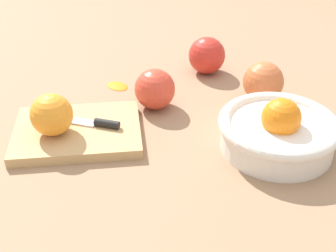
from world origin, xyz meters
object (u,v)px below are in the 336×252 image
(apple_mid_left, at_px, (263,82))
(bowl, at_px, (278,131))
(cutting_board, at_px, (78,132))
(apple_front_left, at_px, (207,55))
(knife, at_px, (90,122))
(orange_on_board, at_px, (52,115))
(apple_mid_center, at_px, (155,89))

(apple_mid_left, bearing_deg, bowl, 83.01)
(cutting_board, height_order, apple_front_left, apple_front_left)
(apple_front_left, bearing_deg, knife, 42.36)
(orange_on_board, distance_m, apple_mid_left, 0.41)
(bowl, relative_size, apple_front_left, 2.48)
(cutting_board, distance_m, apple_mid_left, 0.37)
(apple_front_left, bearing_deg, bowl, 102.95)
(apple_mid_center, relative_size, apple_mid_left, 0.98)
(apple_front_left, distance_m, apple_mid_left, 0.16)
(cutting_board, xyz_separation_m, orange_on_board, (0.04, 0.01, 0.05))
(knife, height_order, apple_front_left, apple_front_left)
(orange_on_board, bearing_deg, apple_mid_left, -164.27)
(apple_mid_center, relative_size, apple_front_left, 0.97)
(apple_mid_center, xyz_separation_m, apple_front_left, (-0.12, -0.14, 0.00))
(apple_mid_center, bearing_deg, knife, 33.45)
(bowl, xyz_separation_m, apple_front_left, (0.07, -0.30, 0.01))
(cutting_board, height_order, knife, knife)
(cutting_board, bearing_deg, apple_mid_center, -148.19)
(knife, relative_size, apple_front_left, 1.85)
(bowl, xyz_separation_m, knife, (0.32, -0.08, -0.01))
(apple_mid_center, xyz_separation_m, apple_mid_left, (-0.21, -0.01, 0.00))
(cutting_board, height_order, apple_mid_left, apple_mid_left)
(orange_on_board, height_order, apple_front_left, orange_on_board)
(bowl, height_order, cutting_board, bowl)
(bowl, bearing_deg, knife, -13.75)
(orange_on_board, bearing_deg, knife, -159.81)
(cutting_board, distance_m, orange_on_board, 0.06)
(apple_front_left, xyz_separation_m, apple_mid_left, (-0.09, 0.14, -0.00))
(apple_mid_center, height_order, apple_mid_left, apple_mid_left)
(bowl, relative_size, orange_on_board, 2.78)
(knife, relative_size, apple_mid_left, 1.87)
(knife, xyz_separation_m, apple_mid_left, (-0.34, -0.09, 0.02))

